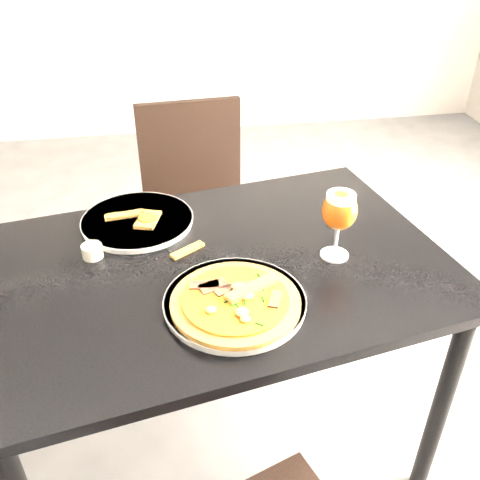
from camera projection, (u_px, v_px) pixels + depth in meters
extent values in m
cube|color=black|center=(217.00, 268.00, 1.40)|extent=(1.32, 1.00, 0.03)
cylinder|color=black|center=(441.00, 406.00, 1.49)|extent=(0.05, 0.05, 0.72)
cylinder|color=black|center=(29.00, 335.00, 1.73)|extent=(0.05, 0.05, 0.72)
cylinder|color=black|center=(329.00, 269.00, 2.03)|extent=(0.05, 0.05, 0.72)
cube|color=black|center=(201.00, 232.00, 2.08)|extent=(0.45, 0.45, 0.04)
cylinder|color=black|center=(167.00, 312.00, 2.04)|extent=(0.04, 0.04, 0.43)
cylinder|color=black|center=(253.00, 299.00, 2.11)|extent=(0.04, 0.04, 0.43)
cylinder|color=black|center=(158.00, 262.00, 2.32)|extent=(0.04, 0.04, 0.43)
cylinder|color=black|center=(234.00, 251.00, 2.38)|extent=(0.04, 0.04, 0.43)
cube|color=black|center=(190.00, 153.00, 2.10)|extent=(0.40, 0.06, 0.42)
cylinder|color=white|center=(235.00, 302.00, 1.25)|extent=(0.41, 0.41, 0.02)
cylinder|color=#9C5E25|center=(235.00, 302.00, 1.23)|extent=(0.30, 0.30, 0.01)
cylinder|color=#C53F10|center=(235.00, 299.00, 1.22)|extent=(0.25, 0.25, 0.01)
cube|color=#4F3122|center=(249.00, 296.00, 1.22)|extent=(0.06, 0.03, 0.00)
cube|color=#4F3122|center=(244.00, 284.00, 1.26)|extent=(0.06, 0.07, 0.00)
cube|color=#4F3122|center=(216.00, 282.00, 1.27)|extent=(0.06, 0.07, 0.00)
cube|color=#4F3122|center=(221.00, 299.00, 1.21)|extent=(0.06, 0.03, 0.00)
cube|color=#4F3122|center=(227.00, 312.00, 1.18)|extent=(0.06, 0.07, 0.00)
cube|color=#4F3122|center=(257.00, 314.00, 1.17)|extent=(0.06, 0.07, 0.00)
ellipsoid|color=gold|center=(243.00, 293.00, 1.23)|extent=(0.03, 0.03, 0.01)
ellipsoid|color=gold|center=(231.00, 276.00, 1.28)|extent=(0.03, 0.03, 0.01)
ellipsoid|color=gold|center=(227.00, 294.00, 1.22)|extent=(0.03, 0.03, 0.01)
ellipsoid|color=gold|center=(208.00, 310.00, 1.18)|extent=(0.03, 0.03, 0.01)
ellipsoid|color=gold|center=(237.00, 302.00, 1.20)|extent=(0.03, 0.03, 0.01)
ellipsoid|color=gold|center=(266.00, 304.00, 1.19)|extent=(0.03, 0.03, 0.01)
cube|color=#0B410B|center=(237.00, 293.00, 1.23)|extent=(0.01, 0.02, 0.00)
cube|color=#0B410B|center=(230.00, 285.00, 1.26)|extent=(0.01, 0.02, 0.00)
cube|color=#0B410B|center=(212.00, 282.00, 1.27)|extent=(0.01, 0.02, 0.00)
cube|color=#0B410B|center=(222.00, 295.00, 1.23)|extent=(0.02, 0.01, 0.00)
cube|color=#0B410B|center=(207.00, 300.00, 1.21)|extent=(0.02, 0.00, 0.00)
cube|color=#0B410B|center=(230.00, 300.00, 1.21)|extent=(0.02, 0.01, 0.00)
cube|color=#0B410B|center=(226.00, 310.00, 1.18)|extent=(0.01, 0.02, 0.00)
cube|color=#0B410B|center=(236.00, 322.00, 1.15)|extent=(0.01, 0.02, 0.00)
cube|color=#0B410B|center=(242.00, 306.00, 1.20)|extent=(0.01, 0.02, 0.00)
cube|color=#0B410B|center=(260.00, 308.00, 1.19)|extent=(0.02, 0.02, 0.00)
cube|color=#0B410B|center=(242.00, 298.00, 1.22)|extent=(0.02, 0.01, 0.00)
cube|color=#0B410B|center=(255.00, 292.00, 1.23)|extent=(0.02, 0.01, 0.00)
cube|color=#0B410B|center=(257.00, 281.00, 1.27)|extent=(0.02, 0.02, 0.00)
cube|color=#9C5E25|center=(250.00, 286.00, 1.25)|extent=(0.14, 0.09, 0.01)
cylinder|color=white|center=(137.00, 221.00, 1.56)|extent=(0.42, 0.42, 0.02)
cube|color=#9C5E25|center=(125.00, 215.00, 1.56)|extent=(0.12, 0.04, 0.01)
cube|color=#9C5E25|center=(148.00, 220.00, 1.54)|extent=(0.08, 0.11, 0.01)
cylinder|color=#C53F10|center=(148.00, 218.00, 1.53)|extent=(0.05, 0.05, 0.00)
cube|color=#9C5E25|center=(188.00, 250.00, 1.44)|extent=(0.10, 0.08, 0.01)
cylinder|color=beige|center=(92.00, 251.00, 1.41)|extent=(0.05, 0.05, 0.04)
cylinder|color=gold|center=(92.00, 247.00, 1.40)|extent=(0.05, 0.05, 0.01)
cylinder|color=silver|center=(334.00, 255.00, 1.42)|extent=(0.08, 0.08, 0.01)
cylinder|color=silver|center=(336.00, 241.00, 1.40)|extent=(0.01, 0.01, 0.08)
ellipsoid|color=#A64710|center=(340.00, 211.00, 1.35)|extent=(0.09, 0.09, 0.10)
cylinder|color=white|center=(341.00, 197.00, 1.33)|extent=(0.07, 0.07, 0.02)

